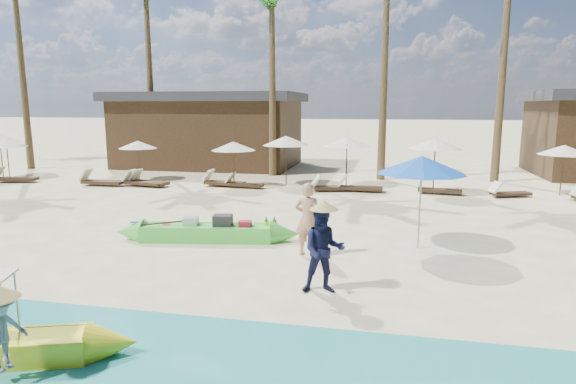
# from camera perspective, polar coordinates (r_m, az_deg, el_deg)

# --- Properties ---
(ground) EXTENTS (240.00, 240.00, 0.00)m
(ground) POSITION_cam_1_polar(r_m,az_deg,el_deg) (10.67, -2.30, -9.32)
(ground) COLOR #F6E9B5
(ground) RESTS_ON ground
(green_canoe) EXTENTS (5.52, 1.27, 0.70)m
(green_canoe) POSITION_cam_1_polar(r_m,az_deg,el_deg) (13.07, -9.59, -4.68)
(green_canoe) COLOR #4DE245
(green_canoe) RESTS_ON ground
(tourist) EXTENTS (0.71, 0.53, 1.78)m
(tourist) POSITION_cam_1_polar(r_m,az_deg,el_deg) (11.49, 2.37, -3.25)
(tourist) COLOR tan
(tourist) RESTS_ON ground
(vendor_green) EXTENTS (0.93, 0.79, 1.70)m
(vendor_green) POSITION_cam_1_polar(r_m,az_deg,el_deg) (9.26, 4.22, -6.87)
(vendor_green) COLOR #131534
(vendor_green) RESTS_ON ground
(vendor_yellow) EXTENTS (0.54, 0.74, 1.04)m
(vendor_yellow) POSITION_cam_1_polar(r_m,az_deg,el_deg) (7.41, -30.88, -14.06)
(vendor_yellow) COLOR gray
(vendor_yellow) RESTS_ON ground
(blue_umbrella) EXTENTS (2.19, 2.19, 2.35)m
(blue_umbrella) POSITION_cam_1_polar(r_m,az_deg,el_deg) (12.28, 15.58, 3.12)
(blue_umbrella) COLOR #99999E
(blue_umbrella) RESTS_ON ground
(resort_parasol_1) EXTENTS (2.11, 2.11, 2.17)m
(resort_parasol_1) POSITION_cam_1_polar(r_m,az_deg,el_deg) (28.26, -31.01, 5.50)
(resort_parasol_1) COLOR #3D2919
(resort_parasol_1) RESTS_ON ground
(resort_parasol_2) EXTENTS (1.91, 1.91, 1.97)m
(resort_parasol_2) POSITION_cam_1_polar(r_m,az_deg,el_deg) (27.28, -30.40, 5.04)
(resort_parasol_2) COLOR #3D2919
(resort_parasol_2) RESTS_ON ground
(lounger_2_left) EXTENTS (2.03, 1.04, 0.66)m
(lounger_2_left) POSITION_cam_1_polar(r_m,az_deg,el_deg) (26.05, -29.77, 1.48)
(lounger_2_left) COLOR #3D2919
(lounger_2_left) RESTS_ON ground
(resort_parasol_3) EXTENTS (1.84, 1.84, 1.90)m
(resort_parasol_3) POSITION_cam_1_polar(r_m,az_deg,el_deg) (24.37, -17.37, 5.37)
(resort_parasol_3) COLOR #3D2919
(resort_parasol_3) RESTS_ON ground
(lounger_3_left) EXTENTS (1.99, 0.65, 0.67)m
(lounger_3_left) POSITION_cam_1_polar(r_m,az_deg,el_deg) (23.30, -21.39, 1.26)
(lounger_3_left) COLOR #3D2919
(lounger_3_left) RESTS_ON ground
(lounger_3_right) EXTENTS (1.95, 0.82, 0.64)m
(lounger_3_right) POSITION_cam_1_polar(r_m,az_deg,el_deg) (22.47, -16.97, 1.19)
(lounger_3_right) COLOR #3D2919
(lounger_3_right) RESTS_ON ground
(resort_parasol_4) EXTENTS (1.96, 1.96, 2.02)m
(resort_parasol_4) POSITION_cam_1_polar(r_m,az_deg,el_deg) (21.19, -6.50, 5.43)
(resort_parasol_4) COLOR #3D2919
(resort_parasol_4) RESTS_ON ground
(lounger_4_left) EXTENTS (1.97, 1.00, 0.64)m
(lounger_4_left) POSITION_cam_1_polar(r_m,az_deg,el_deg) (22.53, -16.33, 1.24)
(lounger_4_left) COLOR #3D2919
(lounger_4_left) RESTS_ON ground
(lounger_4_right) EXTENTS (1.97, 0.76, 0.66)m
(lounger_4_right) POSITION_cam_1_polar(r_m,az_deg,el_deg) (21.67, -7.82, 1.23)
(lounger_4_right) COLOR #3D2919
(lounger_4_right) RESTS_ON ground
(resort_parasol_5) EXTENTS (2.16, 2.16, 2.22)m
(resort_parasol_5) POSITION_cam_1_polar(r_m,az_deg,el_deg) (21.78, -0.23, 6.09)
(resort_parasol_5) COLOR #3D2919
(resort_parasol_5) RESTS_ON ground
(lounger_5_left) EXTENTS (1.74, 0.69, 0.58)m
(lounger_5_left) POSITION_cam_1_polar(r_m,az_deg,el_deg) (21.22, -5.41, 1.02)
(lounger_5_left) COLOR #3D2919
(lounger_5_left) RESTS_ON ground
(resort_parasol_6) EXTENTS (2.14, 2.14, 2.20)m
(resort_parasol_6) POSITION_cam_1_polar(r_m,az_deg,el_deg) (21.50, 7.00, 5.92)
(resort_parasol_6) COLOR #3D2919
(resort_parasol_6) RESTS_ON ground
(lounger_6_left) EXTENTS (1.91, 1.02, 0.62)m
(lounger_6_left) POSITION_cam_1_polar(r_m,az_deg,el_deg) (20.34, 5.06, 0.66)
(lounger_6_left) COLOR #3D2919
(lounger_6_left) RESTS_ON ground
(lounger_6_right) EXTENTS (1.88, 0.67, 0.63)m
(lounger_6_right) POSITION_cam_1_polar(r_m,az_deg,el_deg) (20.39, 8.29, 0.63)
(lounger_6_right) COLOR #3D2919
(lounger_6_right) RESTS_ON ground
(resort_parasol_7) EXTENTS (2.22, 2.22, 2.28)m
(resort_parasol_7) POSITION_cam_1_polar(r_m,az_deg,el_deg) (20.33, 17.07, 5.51)
(resort_parasol_7) COLOR #3D2919
(resort_parasol_7) RESTS_ON ground
(lounger_7_left) EXTENTS (1.88, 0.81, 0.62)m
(lounger_7_left) POSITION_cam_1_polar(r_m,az_deg,el_deg) (20.57, 17.19, 0.35)
(lounger_7_left) COLOR #3D2919
(lounger_7_left) RESTS_ON ground
(lounger_7_right) EXTENTS (1.70, 1.02, 0.55)m
(lounger_7_right) POSITION_cam_1_polar(r_m,az_deg,el_deg) (20.87, 24.62, -0.05)
(lounger_7_right) COLOR #3D2919
(lounger_7_right) RESTS_ON ground
(resort_parasol_8) EXTENTS (1.97, 1.97, 2.03)m
(resort_parasol_8) POSITION_cam_1_polar(r_m,az_deg,el_deg) (22.02, 29.92, 4.34)
(resort_parasol_8) COLOR #3D2919
(resort_parasol_8) RESTS_ON ground
(palm_3) EXTENTS (2.08, 2.08, 10.52)m
(palm_3) POSITION_cam_1_polar(r_m,az_deg,el_deg) (25.22, -1.92, 21.66)
(palm_3) COLOR brown
(palm_3) RESTS_ON ground
(pavilion_west) EXTENTS (10.80, 6.60, 4.30)m
(pavilion_west) POSITION_cam_1_polar(r_m,az_deg,el_deg) (29.22, -9.27, 7.38)
(pavilion_west) COLOR #3D2919
(pavilion_west) RESTS_ON ground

